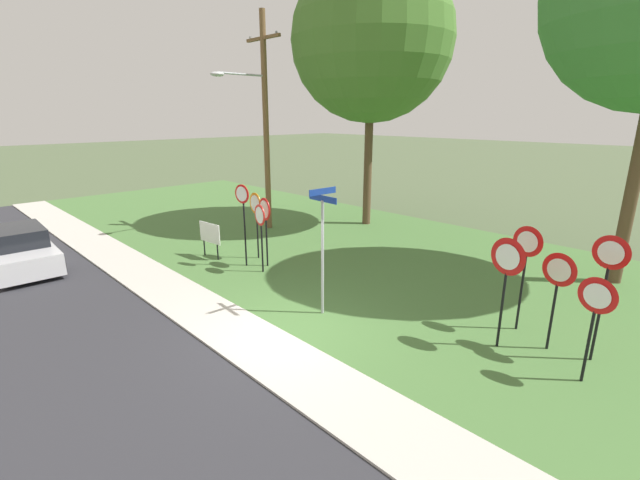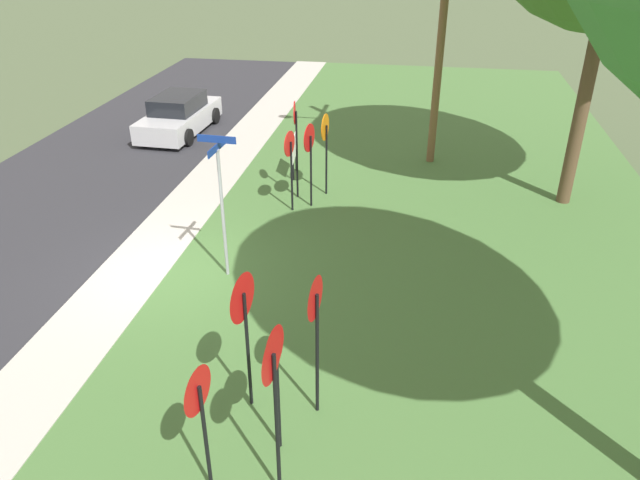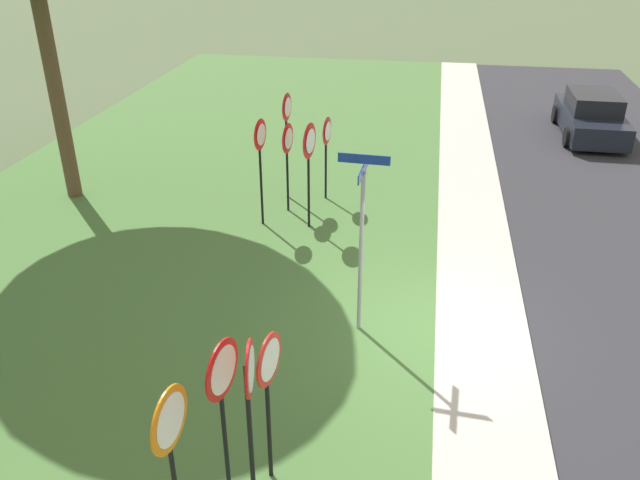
{
  "view_description": "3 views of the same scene",
  "coord_description": "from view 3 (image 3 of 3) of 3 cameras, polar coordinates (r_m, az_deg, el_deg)",
  "views": [
    {
      "loc": [
        6.95,
        -5.67,
        4.89
      ],
      "look_at": [
        -1.15,
        2.18,
        1.6
      ],
      "focal_mm": 24.18,
      "sensor_mm": 36.0,
      "label": 1
    },
    {
      "loc": [
        10.74,
        5.29,
        7.07
      ],
      "look_at": [
        1.08,
        3.63,
        1.78
      ],
      "focal_mm": 33.89,
      "sensor_mm": 36.0,
      "label": 2
    },
    {
      "loc": [
        -9.49,
        0.41,
        6.59
      ],
      "look_at": [
        0.64,
        2.16,
        1.27
      ],
      "focal_mm": 36.24,
      "sensor_mm": 36.0,
      "label": 3
    }
  ],
  "objects": [
    {
      "name": "ground_plane",
      "position": [
        11.56,
        10.14,
        -7.9
      ],
      "size": [
        160.0,
        160.0,
        0.0
      ],
      "primitive_type": "plane",
      "color": "#4C5B3D"
    },
    {
      "name": "stop_sign_near_right",
      "position": [
        6.97,
        -6.15,
        -14.37
      ],
      "size": [
        0.61,
        0.13,
        2.73
      ],
      "rotation": [
        0.0,
        0.0,
        0.16
      ],
      "color": "black",
      "rests_on": "grass_median"
    },
    {
      "name": "yield_sign_far_left",
      "position": [
        15.8,
        0.64,
        8.87
      ],
      "size": [
        0.67,
        0.14,
        2.09
      ],
      "rotation": [
        0.0,
        0.0,
        -0.16
      ],
      "color": "black",
      "rests_on": "grass_median"
    },
    {
      "name": "grass_median",
      "position": [
        12.83,
        -17.76,
        -4.93
      ],
      "size": [
        44.0,
        12.0,
        0.04
      ],
      "primitive_type": "cube",
      "color": "#477038",
      "rests_on": "ground_plane"
    },
    {
      "name": "sidewalk_strip",
      "position": [
        11.6,
        14.13,
        -8.06
      ],
      "size": [
        44.0,
        1.6,
        0.06
      ],
      "primitive_type": "cube",
      "color": "#BCB7AD",
      "rests_on": "ground_plane"
    },
    {
      "name": "yield_sign_near_left",
      "position": [
        14.16,
        -0.9,
        7.89
      ],
      "size": [
        0.79,
        0.17,
        2.45
      ],
      "rotation": [
        0.0,
        0.0,
        -0.18
      ],
      "color": "black",
      "rests_on": "grass_median"
    },
    {
      "name": "stop_sign_far_left",
      "position": [
        7.1,
        -12.99,
        -16.81
      ],
      "size": [
        0.73,
        0.12,
        2.32
      ],
      "rotation": [
        0.0,
        0.0,
        -0.11
      ],
      "color": "black",
      "rests_on": "grass_median"
    },
    {
      "name": "yield_sign_near_right",
      "position": [
        14.35,
        -5.24,
        8.15
      ],
      "size": [
        0.69,
        0.13,
        2.5
      ],
      "rotation": [
        0.0,
        0.0,
        -0.14
      ],
      "color": "black",
      "rests_on": "grass_median"
    },
    {
      "name": "yield_sign_center",
      "position": [
        15.1,
        -2.83,
        8.18
      ],
      "size": [
        0.7,
        0.14,
        2.17
      ],
      "rotation": [
        0.0,
        0.0,
        -0.16
      ],
      "color": "black",
      "rests_on": "grass_median"
    },
    {
      "name": "parked_sedan_distant",
      "position": [
        22.7,
        22.82,
        10.05
      ],
      "size": [
        4.15,
        1.93,
        1.39
      ],
      "rotation": [
        0.0,
        0.0,
        -0.01
      ],
      "color": "black",
      "rests_on": "road_asphalt"
    },
    {
      "name": "street_name_post",
      "position": [
        10.45,
        3.69,
        0.78
      ],
      "size": [
        0.96,
        0.82,
        3.19
      ],
      "rotation": [
        0.0,
        0.0,
        -0.06
      ],
      "color": "#9EA0A8",
      "rests_on": "grass_median"
    },
    {
      "name": "stop_sign_far_center",
      "position": [
        7.83,
        -4.53,
        -12.13
      ],
      "size": [
        0.66,
        0.14,
        2.2
      ],
      "rotation": [
        0.0,
        0.0,
        -0.17
      ],
      "color": "black",
      "rests_on": "grass_median"
    },
    {
      "name": "stop_sign_near_left",
      "position": [
        7.63,
        -8.56,
        -12.78
      ],
      "size": [
        0.73,
        0.16,
        2.3
      ],
      "rotation": [
        0.0,
        0.0,
        -0.18
      ],
      "color": "black",
      "rests_on": "grass_median"
    },
    {
      "name": "yield_sign_far_right",
      "position": [
        15.75,
        -2.9,
        10.42
      ],
      "size": [
        0.67,
        0.12,
        2.66
      ],
      "rotation": [
        0.0,
        0.0,
        -0.12
      ],
      "color": "black",
      "rests_on": "grass_median"
    }
  ]
}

